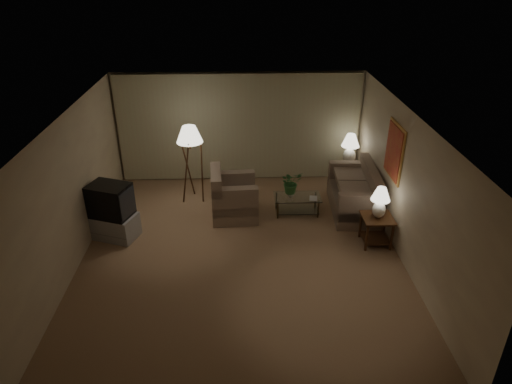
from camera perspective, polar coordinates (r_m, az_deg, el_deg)
The scene contains 16 objects.
ground at distance 8.81m, azimuth -1.85°, elevation -7.80°, with size 7.00×7.00×0.00m, color #927650.
room_shell at distance 9.33m, azimuth -1.95°, elevation 6.45°, with size 6.04×7.02×2.72m.
sofa at distance 10.31m, azimuth 12.06°, elevation -0.23°, with size 1.94×1.14×0.81m.
armchair at distance 9.88m, azimuth -2.75°, elevation -0.75°, with size 1.13×1.08×0.85m.
side_table_near at distance 9.21m, azimuth 14.85°, elevation -4.03°, with size 0.59×0.59×0.60m.
side_table_far at distance 11.44m, azimuth 11.39°, elevation 2.62°, with size 0.46×0.38×0.60m.
table_lamp_near at distance 8.94m, azimuth 15.27°, elevation -0.97°, with size 0.37×0.37×0.63m.
table_lamp_far at distance 11.19m, azimuth 11.69°, elevation 5.63°, with size 0.43×0.43×0.74m.
coffee_table at distance 10.05m, azimuth 5.16°, elevation -1.28°, with size 1.02×0.56×0.41m.
tv_cabinet at distance 9.64m, azimuth -17.29°, elevation -4.04°, with size 1.03×0.83×0.50m, color #A1A1A3.
crt_tv at distance 9.36m, azimuth -17.78°, elevation -1.00°, with size 0.92×0.78×0.66m, color black.
floor_lamp at distance 10.41m, azimuth -8.09°, elevation 3.68°, with size 0.58×0.58×1.80m.
ottoman at distance 10.09m, azimuth -2.28°, elevation -1.57°, with size 0.60×0.60×0.40m, color #A24C37.
vase at distance 9.94m, azimuth 4.35°, elevation -0.22°, with size 0.14×0.14×0.15m, color silver.
flowers at distance 9.79m, azimuth 4.41°, elevation 1.45°, with size 0.45×0.39×0.50m, color #2E682F.
book at distance 9.93m, azimuth 6.69°, elevation -0.77°, with size 0.17×0.23×0.02m, color olive.
Camera 1 is at (0.01, -7.21, 5.07)m, focal length 32.00 mm.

